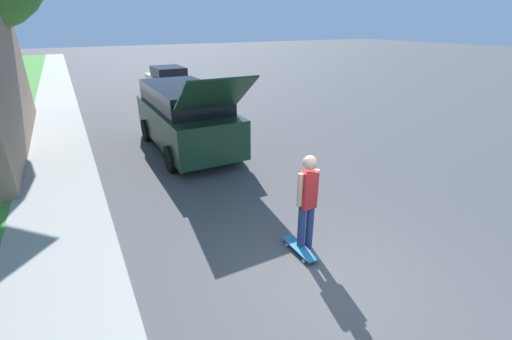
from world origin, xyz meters
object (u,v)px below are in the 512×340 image
object	(u,v)px
suv_parked	(186,117)
skateboard	(300,248)
car_down_street	(169,81)
skateboarder	(307,199)

from	to	relation	value
suv_parked	skateboard	world-z (taller)	suv_parked
suv_parked	car_down_street	xyz separation A→B (m)	(2.01, 9.34, -0.36)
car_down_street	skateboarder	size ratio (longest dim) A/B	2.34
suv_parked	skateboard	xyz separation A→B (m)	(0.02, -5.93, -0.95)
skateboarder	skateboard	bearing A→B (deg)	-158.61
skateboarder	suv_parked	bearing A→B (deg)	91.48
skateboarder	skateboard	distance (m)	0.90
car_down_street	skateboard	world-z (taller)	car_down_street
car_down_street	suv_parked	bearing A→B (deg)	-102.16
car_down_street	skateboard	size ratio (longest dim) A/B	5.03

